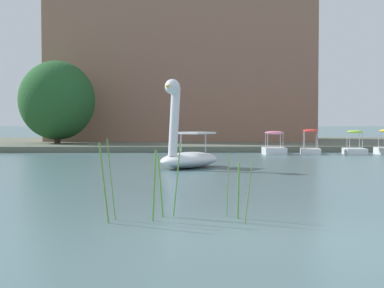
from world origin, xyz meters
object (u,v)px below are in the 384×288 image
(swan_boat, at_px, (187,152))
(tree_willow_near_path, at_px, (57,100))
(pedal_boat_pink, at_px, (274,147))
(pedal_boat_lime, at_px, (355,148))
(pedal_boat_red, at_px, (310,146))

(swan_boat, bearing_deg, tree_willow_near_path, 117.16)
(pedal_boat_pink, relative_size, tree_willow_near_path, 0.28)
(pedal_boat_lime, bearing_deg, tree_willow_near_path, 157.06)
(pedal_boat_red, bearing_deg, pedal_boat_lime, -7.82)
(pedal_boat_red, bearing_deg, swan_boat, -126.81)
(pedal_boat_pink, distance_m, pedal_boat_lime, 4.72)
(pedal_boat_lime, relative_size, tree_willow_near_path, 0.29)
(swan_boat, xyz_separation_m, pedal_boat_pink, (5.34, 10.06, -0.24))
(swan_boat, xyz_separation_m, pedal_boat_lime, (10.05, 9.68, -0.26))
(pedal_boat_pink, bearing_deg, pedal_boat_red, -0.79)
(swan_boat, relative_size, pedal_boat_pink, 1.81)
(swan_boat, bearing_deg, pedal_boat_lime, 43.93)
(pedal_boat_pink, xyz_separation_m, tree_willow_near_path, (-14.47, 7.73, 3.07))
(tree_willow_near_path, bearing_deg, pedal_boat_red, -25.02)
(pedal_boat_pink, xyz_separation_m, pedal_boat_lime, (4.70, -0.38, -0.02))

